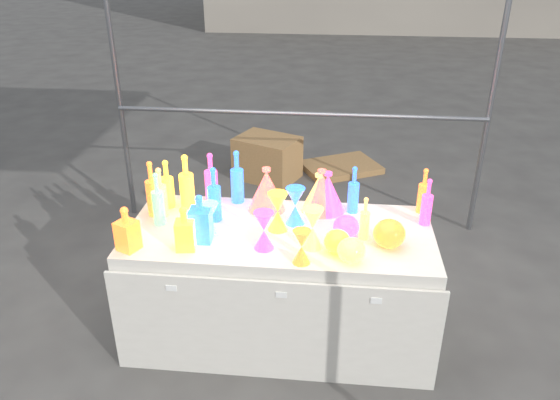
# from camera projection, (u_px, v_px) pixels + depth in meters

# --- Properties ---
(ground) EXTENTS (80.00, 80.00, 0.00)m
(ground) POSITION_uv_depth(u_px,v_px,m) (280.00, 330.00, 3.55)
(ground) COLOR #5C5A55
(ground) RESTS_ON ground
(display_table) EXTENTS (1.84, 0.83, 0.75)m
(display_table) POSITION_uv_depth(u_px,v_px,m) (280.00, 284.00, 3.38)
(display_table) COLOR silver
(display_table) RESTS_ON ground
(cardboard_box_closed) EXTENTS (0.73, 0.65, 0.44)m
(cardboard_box_closed) POSITION_uv_depth(u_px,v_px,m) (267.00, 158.00, 5.62)
(cardboard_box_closed) COLOR #A57A4A
(cardboard_box_closed) RESTS_ON ground
(cardboard_box_flat) EXTENTS (0.94, 0.85, 0.07)m
(cardboard_box_flat) POSITION_uv_depth(u_px,v_px,m) (341.00, 167.00, 5.88)
(cardboard_box_flat) COLOR #A57A4A
(cardboard_box_flat) RESTS_ON ground
(bottle_0) EXTENTS (0.09, 0.09, 0.32)m
(bottle_0) POSITION_uv_depth(u_px,v_px,m) (167.00, 184.00, 3.42)
(bottle_0) COLOR red
(bottle_0) RESTS_ON display_table
(bottle_1) EXTENTS (0.10, 0.10, 0.35)m
(bottle_1) POSITION_uv_depth(u_px,v_px,m) (237.00, 177.00, 3.48)
(bottle_1) COLOR #1B964F
(bottle_1) RESTS_ON display_table
(bottle_2) EXTENTS (0.09, 0.09, 0.36)m
(bottle_2) POSITION_uv_depth(u_px,v_px,m) (152.00, 189.00, 3.31)
(bottle_2) COLOR #F2A819
(bottle_2) RESTS_ON display_table
(bottle_3) EXTENTS (0.11, 0.11, 0.33)m
(bottle_3) POSITION_uv_depth(u_px,v_px,m) (211.00, 177.00, 3.50)
(bottle_3) COLOR #1F67B5
(bottle_3) RESTS_ON display_table
(bottle_4) EXTENTS (0.09, 0.09, 0.32)m
(bottle_4) POSITION_uv_depth(u_px,v_px,m) (161.00, 192.00, 3.32)
(bottle_4) COLOR #168F72
(bottle_4) RESTS_ON display_table
(bottle_5) EXTENTS (0.10, 0.10, 0.33)m
(bottle_5) POSITION_uv_depth(u_px,v_px,m) (158.00, 199.00, 3.22)
(bottle_5) COLOR #B12393
(bottle_5) RESTS_ON display_table
(bottle_6) EXTENTS (0.12, 0.12, 0.36)m
(bottle_6) POSITION_uv_depth(u_px,v_px,m) (186.00, 181.00, 3.41)
(bottle_6) COLOR red
(bottle_6) RESTS_ON display_table
(bottle_7) EXTENTS (0.09, 0.09, 0.35)m
(bottle_7) POSITION_uv_depth(u_px,v_px,m) (214.00, 194.00, 3.26)
(bottle_7) COLOR #1B964F
(bottle_7) RESTS_ON display_table
(decanter_0) EXTENTS (0.12, 0.12, 0.26)m
(decanter_0) POSITION_uv_depth(u_px,v_px,m) (185.00, 228.00, 2.98)
(decanter_0) COLOR red
(decanter_0) RESTS_ON display_table
(decanter_1) EXTENTS (0.14, 0.14, 0.26)m
(decanter_1) POSITION_uv_depth(u_px,v_px,m) (127.00, 228.00, 2.97)
(decanter_1) COLOR #F2A819
(decanter_1) RESTS_ON display_table
(decanter_2) EXTENTS (0.12, 0.12, 0.29)m
(decanter_2) POSITION_uv_depth(u_px,v_px,m) (200.00, 218.00, 3.05)
(decanter_2) COLOR #1B964F
(decanter_2) RESTS_ON display_table
(hourglass_0) EXTENTS (0.12, 0.12, 0.19)m
(hourglass_0) POSITION_uv_depth(u_px,v_px,m) (302.00, 247.00, 2.87)
(hourglass_0) COLOR #F2A819
(hourglass_0) RESTS_ON display_table
(hourglass_1) EXTENTS (0.14, 0.14, 0.22)m
(hourglass_1) POSITION_uv_depth(u_px,v_px,m) (264.00, 230.00, 2.99)
(hourglass_1) COLOR #1F67B5
(hourglass_1) RESTS_ON display_table
(hourglass_2) EXTENTS (0.14, 0.14, 0.24)m
(hourglass_2) POSITION_uv_depth(u_px,v_px,m) (313.00, 228.00, 3.00)
(hourglass_2) COLOR #168F72
(hourglass_2) RESTS_ON display_table
(hourglass_3) EXTENTS (0.12, 0.12, 0.20)m
(hourglass_3) POSITION_uv_depth(u_px,v_px,m) (211.00, 219.00, 3.14)
(hourglass_3) COLOR #B12393
(hourglass_3) RESTS_ON display_table
(hourglass_4) EXTENTS (0.15, 0.15, 0.24)m
(hourglass_4) POSITION_uv_depth(u_px,v_px,m) (278.00, 212.00, 3.17)
(hourglass_4) COLOR red
(hourglass_4) RESTS_ON display_table
(hourglass_5) EXTENTS (0.13, 0.13, 0.23)m
(hourglass_5) POSITION_uv_depth(u_px,v_px,m) (295.00, 206.00, 3.24)
(hourglass_5) COLOR #1B964F
(hourglass_5) RESTS_ON display_table
(globe_0) EXTENTS (0.16, 0.16, 0.12)m
(globe_0) POSITION_uv_depth(u_px,v_px,m) (337.00, 242.00, 2.98)
(globe_0) COLOR red
(globe_0) RESTS_ON display_table
(globe_1) EXTENTS (0.19, 0.19, 0.12)m
(globe_1) POSITION_uv_depth(u_px,v_px,m) (351.00, 251.00, 2.89)
(globe_1) COLOR #168F72
(globe_1) RESTS_ON display_table
(globe_2) EXTENTS (0.21, 0.21, 0.14)m
(globe_2) POSITION_uv_depth(u_px,v_px,m) (389.00, 235.00, 3.02)
(globe_2) COLOR #F2A819
(globe_2) RESTS_ON display_table
(globe_3) EXTENTS (0.20, 0.20, 0.12)m
(globe_3) POSITION_uv_depth(u_px,v_px,m) (346.00, 228.00, 3.11)
(globe_3) COLOR #1F67B5
(globe_3) RESTS_ON display_table
(lampshade_0) EXTENTS (0.26, 0.26, 0.28)m
(lampshade_0) POSITION_uv_depth(u_px,v_px,m) (267.00, 189.00, 3.40)
(lampshade_0) COLOR gold
(lampshade_0) RESTS_ON display_table
(lampshade_1) EXTENTS (0.25, 0.25, 0.28)m
(lampshade_1) POSITION_uv_depth(u_px,v_px,m) (321.00, 190.00, 3.38)
(lampshade_1) COLOR gold
(lampshade_1) RESTS_ON display_table
(lampshade_2) EXTENTS (0.26, 0.26, 0.26)m
(lampshade_2) POSITION_uv_depth(u_px,v_px,m) (328.00, 192.00, 3.38)
(lampshade_2) COLOR #1F67B5
(lampshade_2) RESTS_ON display_table
(lampshade_3) EXTENTS (0.25, 0.25, 0.25)m
(lampshade_3) POSITION_uv_depth(u_px,v_px,m) (318.00, 192.00, 3.39)
(lampshade_3) COLOR #168F72
(lampshade_3) RESTS_ON display_table
(bottle_8) EXTENTS (0.07, 0.07, 0.31)m
(bottle_8) POSITION_uv_depth(u_px,v_px,m) (354.00, 190.00, 3.36)
(bottle_8) COLOR #1B964F
(bottle_8) RESTS_ON display_table
(bottle_9) EXTENTS (0.07, 0.07, 0.30)m
(bottle_9) POSITION_uv_depth(u_px,v_px,m) (424.00, 191.00, 3.36)
(bottle_9) COLOR #F2A819
(bottle_9) RESTS_ON display_table
(bottle_10) EXTENTS (0.07, 0.07, 0.30)m
(bottle_10) POSITION_uv_depth(u_px,v_px,m) (427.00, 202.00, 3.22)
(bottle_10) COLOR #1F67B5
(bottle_10) RESTS_ON display_table
(bottle_11) EXTENTS (0.06, 0.06, 0.26)m
(bottle_11) POSITION_uv_depth(u_px,v_px,m) (365.00, 218.00, 3.08)
(bottle_11) COLOR #168F72
(bottle_11) RESTS_ON display_table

